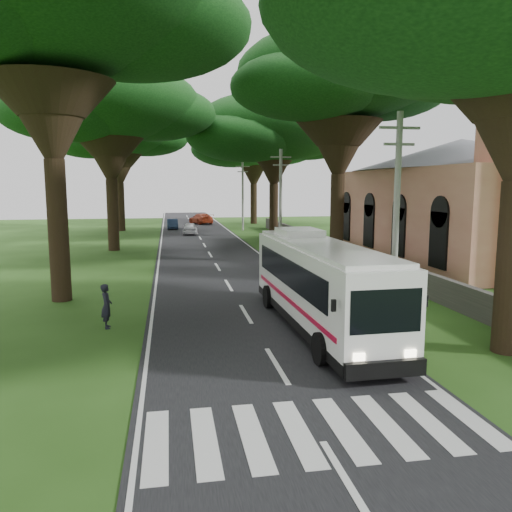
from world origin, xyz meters
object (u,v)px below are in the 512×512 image
Objects in this scene: church at (461,190)px; pole_mid at (281,199)px; distant_car_b at (173,224)px; distant_car_c at (201,219)px; pole_far at (243,195)px; distant_car_a at (190,228)px; coach_bus at (319,283)px; pole_near at (396,215)px; pedestrian at (107,306)px.

pole_mid is (-12.36, 4.45, -0.73)m from church.
distant_car_c is at bearing 60.75° from distant_car_b.
pole_far reaches higher than distant_car_a.
pole_far is at bearing 84.19° from coach_bus.
distant_car_a is 14.48m from distant_car_c.
church is 19.88m from pole_near.
pole_mid is 22.19m from pedestrian.
pole_mid is 20.00m from pole_far.
pedestrian is (-10.89, -19.04, -3.34)m from pole_mid.
coach_bus is at bearing -108.36° from pedestrian.
church is 34.60m from distant_car_b.
church is 38.75m from distant_car_c.
pole_near is 1.62× the size of distant_car_c.
pole_near is at bearing -128.50° from church.
pedestrian is (-10.89, 0.96, -3.34)m from pole_near.
pole_mid is at bearing -37.87° from pedestrian.
distant_car_a is at bearing -147.53° from pole_far.
coach_bus is at bearing 98.28° from distant_car_a.
pedestrian is at bearing -147.91° from church.
pole_near reaches higher than distant_car_c.
church reaches higher than distant_car_c.
church is at bearing 135.72° from distant_car_a.
pole_mid reaches higher than distant_car_c.
church is at bearing -66.00° from pedestrian.
pole_mid is (0.00, 20.00, 0.00)m from pole_near.
pole_mid reaches higher than pedestrian.
pole_far reaches higher than distant_car_b.
church is 3.00× the size of pole_mid.
distant_car_b is 2.15× the size of pedestrian.
distant_car_a is (-6.30, -4.01, -3.50)m from pole_far.
church is 14.32× the size of pedestrian.
pole_near is 1.00× the size of pole_mid.
pole_near and pole_far have the same top height.
pole_far is 9.39m from distant_car_b.
pedestrian reaches higher than distant_car_a.
coach_bus reaches higher than distant_car_c.
distant_car_a is at bearing -76.51° from distant_car_b.
coach_bus is 3.04× the size of distant_car_b.
coach_bus is 7.92m from pedestrian.
coach_bus is at bearing -94.45° from pole_far.
distant_car_a is 0.77× the size of distant_car_c.
distant_car_b is at bearing 43.23° from distant_car_c.
distant_car_a is at bearing 111.50° from pole_mid.
distant_car_b is (-4.97, 43.55, -1.11)m from coach_bus.
pole_mid is at bearing -71.50° from distant_car_b.
pole_far is 8.25m from distant_car_a.
distant_car_b is at bearing 159.09° from pole_far.
pole_far is 11.67m from distant_car_c.
pole_far reaches higher than coach_bus.
pedestrian is at bearing 85.86° from distant_car_a.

